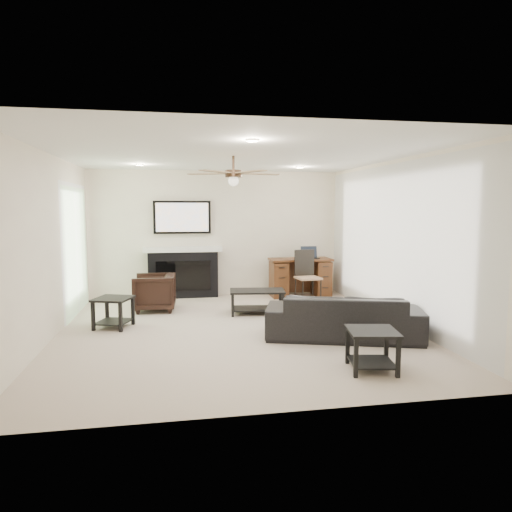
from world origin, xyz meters
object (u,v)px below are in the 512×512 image
object	(u,v)px
armchair	(154,292)
sofa	(343,316)
fireplace_unit	(183,249)
desk	(300,277)
coffee_table	(257,302)

from	to	relation	value
armchair	sofa	bearing A→B (deg)	53.48
fireplace_unit	desk	distance (m)	2.40
fireplace_unit	desk	size ratio (longest dim) A/B	1.57
fireplace_unit	armchair	bearing A→B (deg)	-115.30
sofa	desk	bearing A→B (deg)	-77.20
coffee_table	armchair	bearing A→B (deg)	168.83
coffee_table	fireplace_unit	bearing A→B (deg)	132.50
coffee_table	desk	xyz separation A→B (m)	(1.12, 1.36, 0.18)
armchair	coffee_table	bearing A→B (deg)	75.14
armchair	coffee_table	size ratio (longest dim) A/B	0.77
sofa	coffee_table	bearing A→B (deg)	-43.49
sofa	desk	size ratio (longest dim) A/B	1.70
fireplace_unit	coffee_table	bearing A→B (deg)	-54.26
fireplace_unit	desk	bearing A→B (deg)	-7.02
armchair	desk	size ratio (longest dim) A/B	0.57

